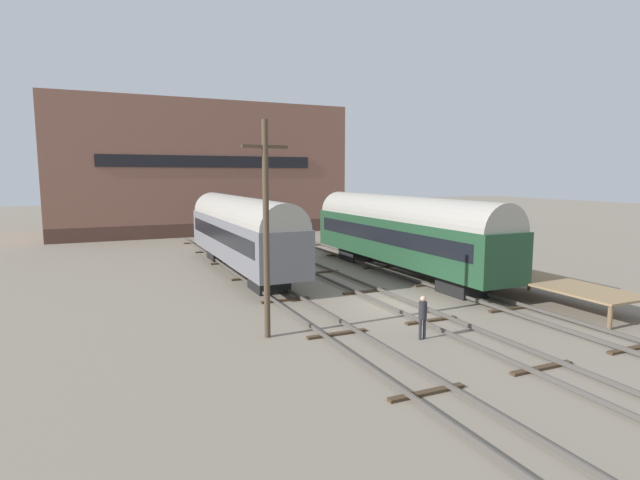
# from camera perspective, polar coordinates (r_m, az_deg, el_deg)

# --- Properties ---
(ground_plane) EXTENTS (200.00, 200.00, 0.00)m
(ground_plane) POSITION_cam_1_polar(r_m,az_deg,el_deg) (25.16, 8.48, -7.40)
(ground_plane) COLOR slate
(track_left) EXTENTS (2.60, 60.00, 0.26)m
(track_left) POSITION_cam_1_polar(r_m,az_deg,el_deg) (23.04, -1.36, -8.34)
(track_left) COLOR #4C4742
(track_left) RESTS_ON ground
(track_middle) EXTENTS (2.60, 60.00, 0.26)m
(track_middle) POSITION_cam_1_polar(r_m,az_deg,el_deg) (25.13, 8.48, -7.08)
(track_middle) COLOR #4C4742
(track_middle) RESTS_ON ground
(track_right) EXTENTS (2.60, 60.00, 0.26)m
(track_right) POSITION_cam_1_polar(r_m,az_deg,el_deg) (27.83, 16.57, -5.89)
(track_right) COLOR #4C4742
(track_right) RESTS_ON ground
(train_car_grey) EXTENTS (3.02, 17.68, 5.02)m
(train_car_grey) POSITION_cam_1_polar(r_m,az_deg,el_deg) (33.21, -9.05, 1.18)
(train_car_grey) COLOR black
(train_car_grey) RESTS_ON ground
(train_car_green) EXTENTS (3.08, 18.59, 5.09)m
(train_car_green) POSITION_cam_1_polar(r_m,az_deg,el_deg) (32.53, 9.24, 1.11)
(train_car_green) COLOR black
(train_car_green) RESTS_ON ground
(station_platform) EXTENTS (2.97, 13.82, 1.11)m
(station_platform) POSITION_cam_1_polar(r_m,az_deg,el_deg) (29.38, 21.09, -3.61)
(station_platform) COLOR #8C704C
(station_platform) RESTS_ON ground
(bench) EXTENTS (1.40, 0.40, 0.91)m
(bench) POSITION_cam_1_polar(r_m,az_deg,el_deg) (31.24, 17.36, -1.76)
(bench) COLOR brown
(bench) RESTS_ON station_platform
(person_worker) EXTENTS (0.32, 0.32, 1.74)m
(person_worker) POSITION_cam_1_polar(r_m,az_deg,el_deg) (20.07, 11.66, -8.20)
(person_worker) COLOR #282833
(person_worker) RESTS_ON ground
(utility_pole) EXTENTS (1.80, 0.24, 8.49)m
(utility_pole) POSITION_cam_1_polar(r_m,az_deg,el_deg) (19.40, -6.18, 1.49)
(utility_pole) COLOR #473828
(utility_pole) RESTS_ON ground
(warehouse_building) EXTENTS (31.31, 12.57, 14.18)m
(warehouse_building) POSITION_cam_1_polar(r_m,az_deg,el_deg) (59.59, -13.66, 7.87)
(warehouse_building) COLOR #4F342A
(warehouse_building) RESTS_ON ground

